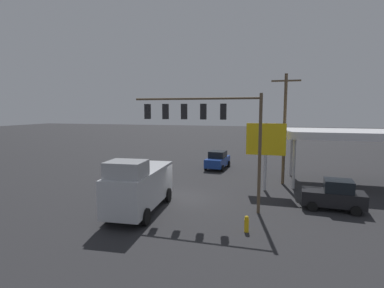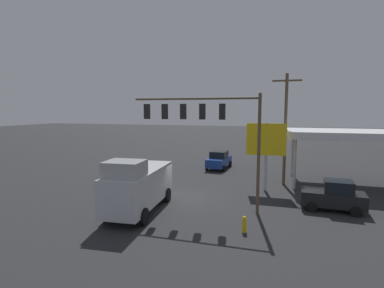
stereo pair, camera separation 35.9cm
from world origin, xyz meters
name	(u,v)px [view 1 (the left image)]	position (x,y,z in m)	size (l,w,h in m)	color
ground_plane	(185,198)	(0.00, 0.00, 0.00)	(200.00, 200.00, 0.00)	#262628
traffic_signal_assembly	(205,121)	(-1.92, 1.70, 5.75)	(8.34, 0.43, 7.44)	brown
utility_pole	(285,127)	(-6.98, -6.42, 5.02)	(2.40, 0.26, 9.47)	brown
gas_station_canopy	(358,135)	(-12.94, -7.57, 4.35)	(11.53, 6.36, 4.70)	silver
price_sign	(266,142)	(-5.55, -3.90, 3.93)	(3.07, 0.27, 5.38)	#B7B7BC
hatchback_crossing	(334,195)	(-10.05, -0.28, 0.95)	(3.91, 2.17, 1.97)	black
delivery_truck	(140,186)	(1.85, 3.57, 1.69)	(2.94, 6.95, 3.58)	silver
sedan_far	(218,160)	(-0.17, -11.77, 0.95)	(2.32, 4.52, 1.93)	navy
fire_hydrant	(247,224)	(-4.97, 4.91, 0.44)	(0.24, 0.24, 0.88)	gold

